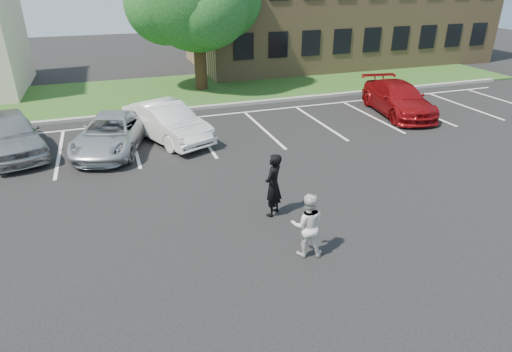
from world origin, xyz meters
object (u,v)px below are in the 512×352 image
(office_building, at_px, (338,4))
(man_black_suit, at_px, (273,185))
(car_silver_west, at_px, (10,134))
(car_red_compact, at_px, (398,99))
(man_white_shirt, at_px, (307,225))
(car_white_sedan, at_px, (167,122))
(car_silver_minivan, at_px, (112,133))

(office_building, bearing_deg, man_black_suit, -122.68)
(office_building, distance_m, car_silver_west, 25.38)
(office_building, height_order, man_black_suit, office_building)
(man_black_suit, height_order, car_red_compact, man_black_suit)
(car_silver_west, bearing_deg, office_building, 15.86)
(car_silver_west, bearing_deg, man_white_shirt, -67.79)
(car_silver_west, bearing_deg, car_red_compact, -18.11)
(car_red_compact, bearing_deg, car_white_sedan, -170.49)
(car_white_sedan, bearing_deg, office_building, 18.69)
(office_building, height_order, car_red_compact, office_building)
(car_white_sedan, relative_size, car_red_compact, 0.90)
(car_silver_minivan, xyz_separation_m, car_white_sedan, (2.20, 0.39, 0.09))
(car_silver_west, bearing_deg, car_white_sedan, -20.43)
(car_white_sedan, bearing_deg, car_silver_minivan, 166.66)
(car_silver_minivan, bearing_deg, car_white_sedan, 28.76)
(car_silver_west, height_order, car_silver_minivan, car_silver_west)
(car_silver_minivan, xyz_separation_m, car_red_compact, (13.41, 0.36, 0.08))
(man_black_suit, height_order, car_white_sedan, man_black_suit)
(office_building, bearing_deg, car_silver_west, -147.41)
(man_black_suit, distance_m, car_white_sedan, 7.39)
(car_silver_minivan, bearing_deg, car_red_compact, 20.17)
(office_building, relative_size, car_white_sedan, 4.83)
(office_building, height_order, car_silver_west, office_building)
(office_building, relative_size, man_black_suit, 12.09)
(car_white_sedan, bearing_deg, man_black_suit, -98.75)
(office_building, xyz_separation_m, man_white_shirt, (-13.45, -23.14, -3.33))
(man_white_shirt, relative_size, car_red_compact, 0.32)
(car_silver_west, relative_size, car_white_sedan, 1.02)
(car_silver_west, relative_size, car_red_compact, 0.92)
(man_black_suit, height_order, man_white_shirt, man_black_suit)
(office_building, distance_m, man_black_suit, 25.24)
(car_silver_minivan, bearing_deg, car_silver_west, -173.37)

